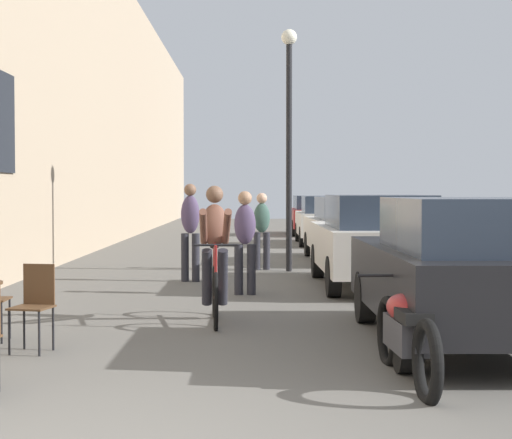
% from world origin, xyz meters
% --- Properties ---
extents(building_facade_left, '(0.54, 68.00, 8.63)m').
position_xyz_m(building_facade_left, '(-3.45, 14.00, 4.32)').
color(building_facade_left, tan).
rests_on(building_facade_left, ground_plane).
extents(cafe_chair_mid_toward_wall, '(0.45, 0.45, 0.89)m').
position_xyz_m(cafe_chair_mid_toward_wall, '(-1.22, 3.59, 0.52)').
color(cafe_chair_mid_toward_wall, black).
rests_on(cafe_chair_mid_toward_wall, ground_plane).
extents(cyclist_on_bicycle, '(0.52, 1.76, 1.74)m').
position_xyz_m(cyclist_on_bicycle, '(0.54, 5.58, 0.81)').
color(cyclist_on_bicycle, black).
rests_on(cyclist_on_bicycle, ground_plane).
extents(pedestrian_near, '(0.35, 0.25, 1.64)m').
position_xyz_m(pedestrian_near, '(0.90, 8.29, 0.92)').
color(pedestrian_near, '#26262D').
rests_on(pedestrian_near, ground_plane).
extents(pedestrian_mid, '(0.38, 0.30, 1.77)m').
position_xyz_m(pedestrian_mid, '(-0.10, 10.24, 1.00)').
color(pedestrian_mid, '#26262D').
rests_on(pedestrian_mid, ground_plane).
extents(pedestrian_far, '(0.37, 0.28, 1.60)m').
position_xyz_m(pedestrian_far, '(1.22, 12.53, 0.90)').
color(pedestrian_far, '#26262D').
rests_on(pedestrian_far, ground_plane).
extents(street_lamp, '(0.32, 0.32, 4.90)m').
position_xyz_m(street_lamp, '(1.77, 12.15, 3.11)').
color(street_lamp, black).
rests_on(street_lamp, ground_plane).
extents(parked_car_nearest, '(1.89, 4.43, 1.57)m').
position_xyz_m(parked_car_nearest, '(3.25, 3.86, 0.82)').
color(parked_car_nearest, black).
rests_on(parked_car_nearest, ground_plane).
extents(parked_car_second, '(1.89, 4.43, 1.57)m').
position_xyz_m(parked_car_second, '(3.10, 9.30, 0.81)').
color(parked_car_second, beige).
rests_on(parked_car_second, ground_plane).
extents(parked_car_third, '(1.87, 4.26, 1.50)m').
position_xyz_m(parked_car_third, '(3.28, 14.64, 0.78)').
color(parked_car_third, beige).
rests_on(parked_car_third, ground_plane).
extents(parked_car_fourth, '(1.80, 4.17, 1.48)m').
position_xyz_m(parked_car_fourth, '(3.29, 20.71, 0.77)').
color(parked_car_fourth, beige).
rests_on(parked_car_fourth, ground_plane).
extents(parked_car_fifth, '(1.76, 4.10, 1.45)m').
position_xyz_m(parked_car_fifth, '(3.31, 26.34, 0.75)').
color(parked_car_fifth, maroon).
rests_on(parked_car_fifth, ground_plane).
extents(parked_motorcycle, '(0.62, 2.15, 0.92)m').
position_xyz_m(parked_motorcycle, '(2.34, 2.23, 0.40)').
color(parked_motorcycle, black).
rests_on(parked_motorcycle, ground_plane).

